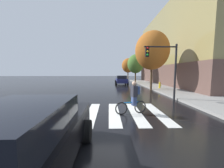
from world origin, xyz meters
TOP-DOWN VIEW (x-y plane):
  - ground_plane at (0.00, 0.00)m, footprint 120.00×120.00m
  - crosswalk_stripes at (-0.01, 0.00)m, footprint 6.32×3.75m
  - sedan_near at (-1.33, -4.24)m, footprint 2.19×4.61m
  - sedan_mid at (2.48, 15.54)m, footprint 2.10×4.46m
  - cyclist at (1.56, -0.14)m, footprint 1.68×0.47m
  - traffic_light_near at (4.44, 2.86)m, footprint 2.47×0.28m
  - fire_hydrant at (6.59, 8.88)m, footprint 0.33×0.22m
  - street_tree_near at (5.28, 8.22)m, footprint 3.83×3.83m
  - street_tree_mid at (5.29, 17.17)m, footprint 3.04×3.04m
  - street_tree_far at (5.18, 25.80)m, footprint 3.15×3.15m
  - corner_building at (17.49, 14.89)m, footprint 17.60×22.54m

SIDE VIEW (x-z plane):
  - ground_plane at x=0.00m, z-range 0.00..0.00m
  - crosswalk_stripes at x=-0.01m, z-range 0.00..0.01m
  - fire_hydrant at x=6.59m, z-range 0.14..0.92m
  - sedan_mid at x=2.48m, z-range 0.02..1.57m
  - sedan_near at x=-1.33m, z-range 0.03..1.62m
  - cyclist at x=1.56m, z-range 0.00..1.69m
  - traffic_light_near at x=4.44m, z-range 0.76..4.96m
  - street_tree_mid at x=5.29m, z-range 0.94..6.35m
  - street_tree_far at x=5.18m, z-range 0.98..6.57m
  - street_tree_near at x=5.28m, z-range 1.20..8.01m
  - corner_building at x=17.49m, z-range -0.05..12.18m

